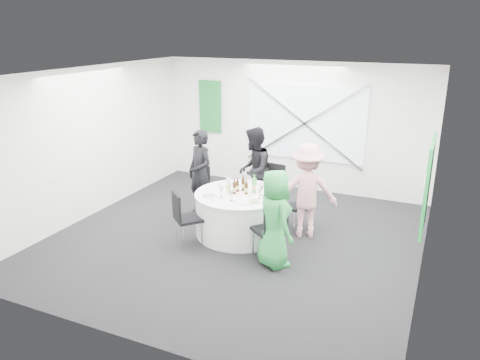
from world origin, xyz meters
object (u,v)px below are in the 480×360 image
at_px(chair_front_left, 184,214).
at_px(green_water_bottle, 254,186).
at_px(chair_back_left, 204,187).
at_px(chair_front_right, 272,227).
at_px(clear_water_bottle, 228,185).
at_px(person_man_back, 254,170).
at_px(person_woman_green, 274,219).
at_px(banquet_table, 240,214).
at_px(chair_back, 272,185).
at_px(person_man_back_left, 200,173).
at_px(chair_back_right, 304,202).
at_px(person_woman_pink, 307,191).

xyz_separation_m(chair_front_left, green_water_bottle, (0.89, 0.89, 0.35)).
height_order(chair_back_left, chair_front_right, chair_front_right).
distance_m(green_water_bottle, clear_water_bottle, 0.44).
distance_m(person_man_back, person_woman_green, 2.20).
bearing_deg(banquet_table, chair_back, 81.95).
bearing_deg(chair_front_right, person_man_back_left, -83.49).
bearing_deg(banquet_table, chair_back_left, 148.15).
height_order(chair_back_left, person_man_back_left, person_man_back_left).
distance_m(chair_front_right, person_woman_green, 0.24).
relative_size(banquet_table, chair_back_right, 1.84).
bearing_deg(chair_front_left, chair_front_right, -135.33).
distance_m(chair_back_right, green_water_bottle, 1.02).
bearing_deg(chair_back_right, person_man_back, -146.05).
relative_size(chair_back_right, chair_front_right, 0.88).
distance_m(chair_back_right, person_man_back_left, 2.04).
bearing_deg(person_man_back_left, person_man_back, 59.03).
height_order(banquet_table, person_man_back_left, person_man_back_left).
relative_size(chair_back, chair_back_left, 1.10).
xyz_separation_m(person_woman_pink, green_water_bottle, (-0.85, -0.28, 0.06)).
bearing_deg(chair_front_right, person_man_back, -110.55).
bearing_deg(person_man_back_left, chair_back_right, 32.30).
distance_m(person_man_back_left, person_man_back, 1.04).
distance_m(chair_back_right, chair_front_right, 1.42).
bearing_deg(green_water_bottle, clear_water_bottle, -159.38).
bearing_deg(green_water_bottle, banquet_table, -147.14).
distance_m(chair_front_right, person_woman_pink, 1.14).
height_order(banquet_table, chair_back_left, chair_back_left).
xyz_separation_m(chair_back_left, chair_back_right, (1.98, 0.08, -0.02)).
bearing_deg(green_water_bottle, chair_back_left, 157.52).
distance_m(chair_back_right, person_man_back, 1.23).
height_order(chair_front_left, green_water_bottle, green_water_bottle).
bearing_deg(person_woman_pink, person_man_back_left, -24.73).
bearing_deg(banquet_table, person_man_back_left, 153.23).
height_order(chair_front_right, clear_water_bottle, clear_water_bottle).
bearing_deg(person_woman_green, green_water_bottle, -11.61).
bearing_deg(person_man_back, person_woman_green, 20.32).
relative_size(chair_back, green_water_bottle, 3.05).
bearing_deg(person_man_back_left, person_woman_pink, 23.22).
xyz_separation_m(chair_back, green_water_bottle, (0.04, -1.02, 0.31)).
bearing_deg(chair_back, person_woman_green, -60.68).
xyz_separation_m(person_man_back, person_woman_pink, (1.26, -0.68, -0.01)).
bearing_deg(clear_water_bottle, person_man_back, 89.54).
height_order(chair_back_right, clear_water_bottle, clear_water_bottle).
bearing_deg(green_water_bottle, chair_back_right, 39.84).
height_order(chair_back_left, green_water_bottle, green_water_bottle).
relative_size(person_woman_pink, clear_water_bottle, 5.36).
xyz_separation_m(chair_back, person_woman_green, (0.76, -1.95, 0.18)).
xyz_separation_m(banquet_table, chair_back, (0.16, 1.15, 0.19)).
height_order(banquet_table, person_woman_green, person_woman_green).
xyz_separation_m(chair_front_left, person_man_back, (0.48, 1.85, 0.30)).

